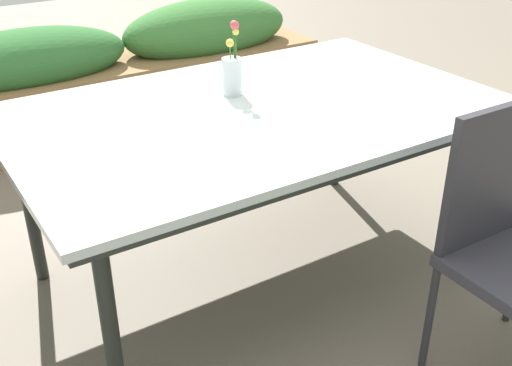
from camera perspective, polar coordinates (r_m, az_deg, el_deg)
name	(u,v)px	position (r m, az deg, el deg)	size (l,w,h in m)	color
ground_plane	(252,264)	(2.78, -0.35, -7.45)	(12.00, 12.00, 0.00)	#756B5B
dining_table	(256,119)	(2.40, 0.00, 5.89)	(1.85, 1.16, 0.76)	silver
flower_vase	(232,72)	(2.48, -2.19, 10.14)	(0.08, 0.08, 0.29)	silver
planter_box	(128,72)	(4.18, -11.61, 9.87)	(2.67, 0.56, 0.76)	olive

